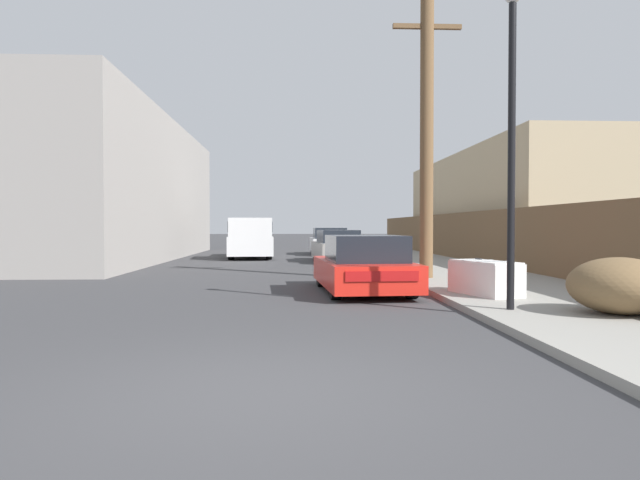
% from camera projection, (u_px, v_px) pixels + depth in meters
% --- Properties ---
extents(ground_plane, '(220.00, 220.00, 0.00)m').
position_uv_depth(ground_plane, '(258.00, 395.00, 4.92)').
color(ground_plane, '#38383A').
extents(sidewalk_curb, '(4.20, 63.00, 0.12)m').
position_uv_depth(sidewalk_curb, '(392.00, 254.00, 28.65)').
color(sidewalk_curb, gray).
rests_on(sidewalk_curb, ground).
extents(discarded_fridge, '(1.11, 1.73, 0.69)m').
position_uv_depth(discarded_fridge, '(485.00, 278.00, 11.24)').
color(discarded_fridge, silver).
rests_on(discarded_fridge, sidewalk_curb).
extents(parked_sports_car_red, '(2.03, 4.13, 1.27)m').
position_uv_depth(parked_sports_car_red, '(363.00, 266.00, 12.57)').
color(parked_sports_car_red, red).
rests_on(parked_sports_car_red, ground).
extents(car_parked_mid, '(2.02, 4.55, 1.32)m').
position_uv_depth(car_parked_mid, '(337.00, 247.00, 23.75)').
color(car_parked_mid, gray).
rests_on(car_parked_mid, ground).
extents(car_parked_far, '(1.90, 4.37, 1.40)m').
position_uv_depth(car_parked_far, '(329.00, 242.00, 29.85)').
color(car_parked_far, silver).
rests_on(car_parked_far, ground).
extents(pickup_truck, '(2.41, 5.81, 1.84)m').
position_uv_depth(pickup_truck, '(250.00, 239.00, 26.24)').
color(pickup_truck, silver).
rests_on(pickup_truck, ground).
extents(utility_pole, '(1.80, 0.35, 7.27)m').
position_uv_depth(utility_pole, '(427.00, 136.00, 14.88)').
color(utility_pole, brown).
rests_on(utility_pole, sidewalk_curb).
extents(street_lamp, '(0.26, 0.26, 5.16)m').
position_uv_depth(street_lamp, '(512.00, 125.00, 9.12)').
color(street_lamp, black).
rests_on(street_lamp, sidewalk_curb).
extents(brush_pile, '(1.54, 1.55, 0.87)m').
position_uv_depth(brush_pile, '(620.00, 286.00, 8.72)').
color(brush_pile, brown).
rests_on(brush_pile, sidewalk_curb).
extents(wooden_fence, '(0.08, 34.87, 1.92)m').
position_uv_depth(wooden_fence, '(457.00, 236.00, 24.00)').
color(wooden_fence, brown).
rests_on(wooden_fence, sidewalk_curb).
extents(building_left_block, '(7.00, 20.21, 6.15)m').
position_uv_depth(building_left_block, '(99.00, 191.00, 25.55)').
color(building_left_block, gray).
rests_on(building_left_block, ground).
extents(building_right_house, '(6.00, 17.64, 4.91)m').
position_uv_depth(building_right_house, '(514.00, 206.00, 27.46)').
color(building_right_house, tan).
rests_on(building_right_house, ground).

